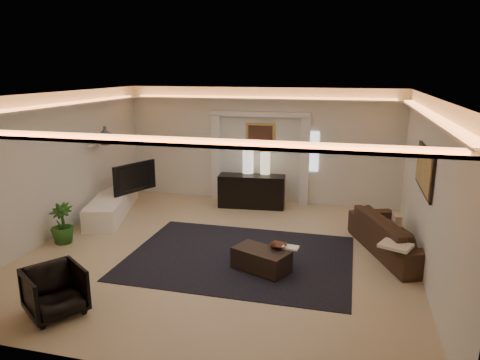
% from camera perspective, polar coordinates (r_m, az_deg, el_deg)
% --- Properties ---
extents(floor, '(7.00, 7.00, 0.00)m').
position_cam_1_polar(floor, '(8.47, -2.35, -9.12)').
color(floor, tan).
rests_on(floor, ground).
extents(ceiling, '(7.00, 7.00, 0.00)m').
position_cam_1_polar(ceiling, '(7.80, -2.56, 10.87)').
color(ceiling, white).
rests_on(ceiling, ground).
extents(wall_back, '(7.00, 0.00, 7.00)m').
position_cam_1_polar(wall_back, '(11.34, 2.66, 4.50)').
color(wall_back, silver).
rests_on(wall_back, ground).
extents(wall_front, '(7.00, 0.00, 7.00)m').
position_cam_1_polar(wall_front, '(4.93, -14.40, -8.88)').
color(wall_front, silver).
rests_on(wall_front, ground).
extents(wall_left, '(0.00, 7.00, 7.00)m').
position_cam_1_polar(wall_left, '(9.60, -22.88, 1.65)').
color(wall_left, silver).
rests_on(wall_left, ground).
extents(wall_right, '(0.00, 7.00, 7.00)m').
position_cam_1_polar(wall_right, '(7.78, 23.06, -1.08)').
color(wall_right, silver).
rests_on(wall_right, ground).
extents(cove_soffit, '(7.00, 7.00, 0.04)m').
position_cam_1_polar(cove_soffit, '(7.82, -2.54, 8.83)').
color(cove_soffit, silver).
rests_on(cove_soffit, ceiling).
extents(daylight_slit, '(0.25, 0.03, 1.00)m').
position_cam_1_polar(daylight_slit, '(11.15, 9.46, 3.63)').
color(daylight_slit, white).
rests_on(daylight_slit, wall_back).
extents(area_rug, '(4.00, 3.00, 0.01)m').
position_cam_1_polar(area_rug, '(8.19, -0.03, -9.89)').
color(area_rug, black).
rests_on(area_rug, ground).
extents(pilaster_left, '(0.22, 0.20, 2.20)m').
position_cam_1_polar(pilaster_left, '(11.59, -3.04, 2.95)').
color(pilaster_left, silver).
rests_on(pilaster_left, ground).
extents(pilaster_right, '(0.22, 0.20, 2.20)m').
position_cam_1_polar(pilaster_right, '(11.13, 8.35, 2.35)').
color(pilaster_right, silver).
rests_on(pilaster_right, ground).
extents(alcove_header, '(2.52, 0.20, 0.12)m').
position_cam_1_polar(alcove_header, '(11.14, 2.61, 8.48)').
color(alcove_header, silver).
rests_on(alcove_header, wall_back).
extents(painting_frame, '(0.74, 0.04, 0.74)m').
position_cam_1_polar(painting_frame, '(11.28, 2.64, 5.48)').
color(painting_frame, tan).
rests_on(painting_frame, wall_back).
extents(painting_canvas, '(0.62, 0.02, 0.62)m').
position_cam_1_polar(painting_canvas, '(11.25, 2.62, 5.46)').
color(painting_canvas, '#4C2D1E').
rests_on(painting_canvas, wall_back).
extents(art_panel_frame, '(0.04, 1.64, 0.74)m').
position_cam_1_polar(art_panel_frame, '(8.01, 22.72, 1.20)').
color(art_panel_frame, black).
rests_on(art_panel_frame, wall_right).
extents(art_panel_gold, '(0.02, 1.50, 0.62)m').
position_cam_1_polar(art_panel_gold, '(8.01, 22.54, 1.22)').
color(art_panel_gold, tan).
rests_on(art_panel_gold, wall_right).
extents(wall_sconce, '(0.12, 0.12, 0.22)m').
position_cam_1_polar(wall_sconce, '(9.85, 20.70, 3.50)').
color(wall_sconce, black).
rests_on(wall_sconce, wall_right).
extents(wall_niche, '(0.10, 0.55, 0.04)m').
position_cam_1_polar(wall_niche, '(10.66, -18.24, 4.28)').
color(wall_niche, silver).
rests_on(wall_niche, wall_left).
extents(console, '(1.66, 0.65, 0.81)m').
position_cam_1_polar(console, '(10.95, 1.51, -1.47)').
color(console, black).
rests_on(console, ground).
extents(lamp_left, '(0.36, 0.36, 0.61)m').
position_cam_1_polar(lamp_left, '(11.06, 1.04, 2.37)').
color(lamp_left, white).
rests_on(lamp_left, console).
extents(lamp_right, '(0.29, 0.29, 0.53)m').
position_cam_1_polar(lamp_right, '(10.97, 3.27, 2.25)').
color(lamp_right, '#FFEFBF').
rests_on(lamp_right, console).
extents(media_ledge, '(1.43, 2.79, 0.51)m').
position_cam_1_polar(media_ledge, '(10.92, -16.09, -3.04)').
color(media_ledge, white).
rests_on(media_ledge, ground).
extents(tv, '(1.19, 0.62, 0.71)m').
position_cam_1_polar(tv, '(10.91, -13.80, 0.25)').
color(tv, black).
rests_on(tv, media_ledge).
extents(figurine, '(0.15, 0.15, 0.35)m').
position_cam_1_polar(figurine, '(11.18, -13.43, -0.26)').
color(figurine, black).
rests_on(figurine, media_ledge).
extents(ginger_jar, '(0.44, 0.44, 0.42)m').
position_cam_1_polar(ginger_jar, '(10.48, -16.96, 5.49)').
color(ginger_jar, slate).
rests_on(ginger_jar, wall_niche).
extents(plant, '(0.51, 0.51, 0.80)m').
position_cam_1_polar(plant, '(9.37, -21.95, -5.23)').
color(plant, '#214E17').
rests_on(plant, ground).
extents(sofa, '(2.53, 1.75, 0.69)m').
position_cam_1_polar(sofa, '(8.75, 19.42, -6.75)').
color(sofa, black).
rests_on(sofa, ground).
extents(throw_blanket, '(0.60, 0.56, 0.05)m').
position_cam_1_polar(throw_blanket, '(7.70, 19.42, -7.97)').
color(throw_blanket, beige).
rests_on(throw_blanket, sofa).
extents(throw_pillow, '(0.14, 0.37, 0.36)m').
position_cam_1_polar(throw_pillow, '(8.77, 19.48, -5.27)').
color(throw_pillow, tan).
rests_on(throw_pillow, sofa).
extents(coffee_table, '(1.06, 0.84, 0.35)m').
position_cam_1_polar(coffee_table, '(7.63, 2.74, -10.15)').
color(coffee_table, black).
rests_on(coffee_table, ground).
extents(bowl, '(0.33, 0.33, 0.07)m').
position_cam_1_polar(bowl, '(7.63, 4.94, -8.23)').
color(bowl, '#492318').
rests_on(bowl, coffee_table).
extents(magazine, '(0.29, 0.22, 0.03)m').
position_cam_1_polar(magazine, '(7.63, 6.52, -8.43)').
color(magazine, white).
rests_on(magazine, coffee_table).
extents(armchair, '(1.03, 1.03, 0.68)m').
position_cam_1_polar(armchair, '(6.83, -22.74, -13.08)').
color(armchair, black).
rests_on(armchair, ground).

